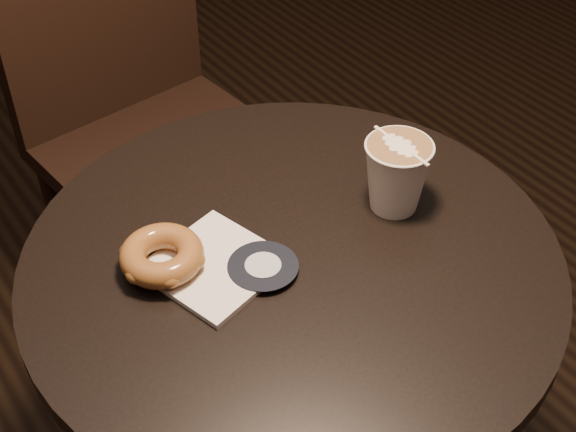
{
  "coord_description": "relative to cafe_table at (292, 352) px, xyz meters",
  "views": [
    {
      "loc": [
        -0.43,
        -0.6,
        1.47
      ],
      "look_at": [
        0.01,
        0.03,
        0.79
      ],
      "focal_mm": 50.0,
      "sensor_mm": 36.0,
      "label": 1
    }
  ],
  "objects": [
    {
      "name": "latte_cup",
      "position": [
        0.17,
        -0.0,
        0.25
      ],
      "size": [
        0.09,
        0.09,
        0.1
      ],
      "primitive_type": null,
      "color": "white",
      "rests_on": "cafe_table"
    },
    {
      "name": "cafe_table",
      "position": [
        0.0,
        0.0,
        0.0
      ],
      "size": [
        0.7,
        0.7,
        0.75
      ],
      "color": "black",
      "rests_on": "ground"
    },
    {
      "name": "pastry_bag",
      "position": [
        -0.09,
        0.03,
        0.2
      ],
      "size": [
        0.18,
        0.18,
        0.01
      ],
      "primitive_type": "cube",
      "rotation": [
        0.0,
        0.0,
        0.26
      ],
      "color": "white",
      "rests_on": "cafe_table"
    },
    {
      "name": "doughnut",
      "position": [
        -0.15,
        0.07,
        0.22
      ],
      "size": [
        0.11,
        0.11,
        0.03
      ],
      "primitive_type": "torus",
      "color": "brown",
      "rests_on": "pastry_bag"
    },
    {
      "name": "chair",
      "position": [
        0.11,
        0.69,
        0.06
      ],
      "size": [
        0.47,
        0.47,
        1.09
      ],
      "rotation": [
        0.0,
        0.0,
        0.1
      ],
      "color": "black",
      "rests_on": "ground"
    }
  ]
}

